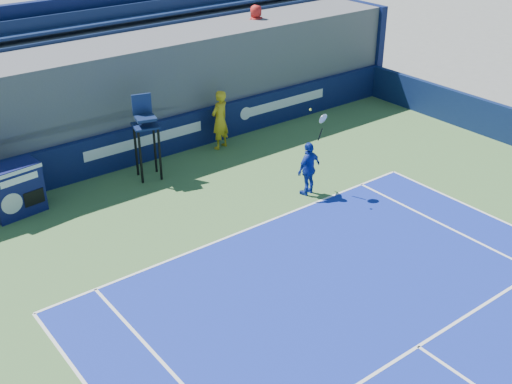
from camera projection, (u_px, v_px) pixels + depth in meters
ball_person at (220, 120)px, 20.27m from camera, size 0.80×0.64×1.91m
back_hoarding at (144, 143)px, 19.53m from camera, size 20.40×0.21×1.20m
match_clock at (15, 189)px, 16.57m from camera, size 1.40×0.87×1.40m
umpire_chair at (146, 129)px, 18.13m from camera, size 0.86×0.86×2.48m
tennis_player at (309, 168)px, 17.54m from camera, size 0.99×0.54×2.57m
stadium_seating at (110, 87)px, 20.42m from camera, size 21.00×4.05×4.40m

